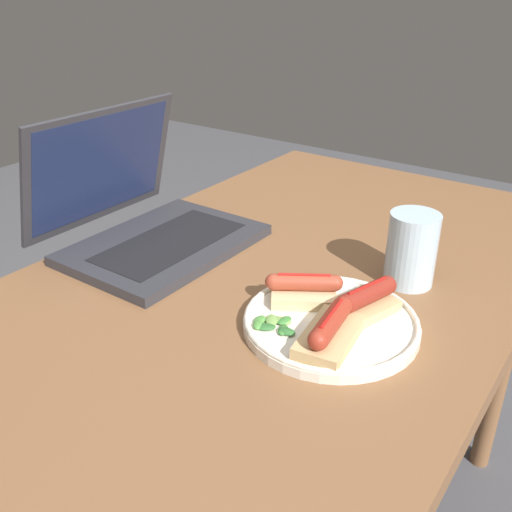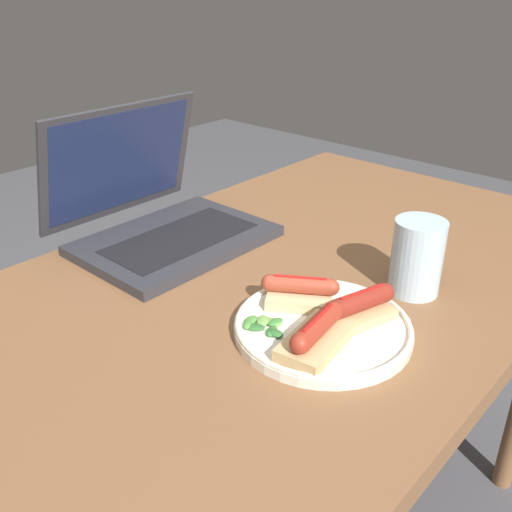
# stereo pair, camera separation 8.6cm
# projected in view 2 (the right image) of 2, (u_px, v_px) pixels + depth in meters

# --- Properties ---
(desk) EXTENTS (1.50, 0.72, 0.71)m
(desk) POSITION_uv_depth(u_px,v_px,m) (231.00, 341.00, 0.87)
(desk) COLOR brown
(desk) RESTS_ON ground_plane
(laptop) EXTENTS (0.33, 0.30, 0.23)m
(laptop) POSITION_uv_depth(u_px,v_px,m) (159.00, 217.00, 1.04)
(laptop) COLOR #2D2D33
(laptop) RESTS_ON desk
(plate) EXTENTS (0.24, 0.24, 0.02)m
(plate) POSITION_uv_depth(u_px,v_px,m) (323.00, 327.00, 0.78)
(plate) COLOR silver
(plate) RESTS_ON desk
(sausage_toast_left) EXTENTS (0.13, 0.08, 0.05)m
(sausage_toast_left) POSITION_uv_depth(u_px,v_px,m) (317.00, 335.00, 0.72)
(sausage_toast_left) COLOR tan
(sausage_toast_left) RESTS_ON plate
(sausage_toast_middle) EXTENTS (0.11, 0.12, 0.04)m
(sausage_toast_middle) POSITION_uv_depth(u_px,v_px,m) (300.00, 292.00, 0.82)
(sausage_toast_middle) COLOR #D6B784
(sausage_toast_middle) RESTS_ON plate
(sausage_toast_right) EXTENTS (0.11, 0.08, 0.04)m
(sausage_toast_right) POSITION_uv_depth(u_px,v_px,m) (360.00, 306.00, 0.78)
(sausage_toast_right) COLOR tan
(sausage_toast_right) RESTS_ON plate
(salad_pile) EXTENTS (0.06, 0.07, 0.01)m
(salad_pile) POSITION_uv_depth(u_px,v_px,m) (265.00, 325.00, 0.77)
(salad_pile) COLOR #709E4C
(salad_pile) RESTS_ON plate
(drinking_glass) EXTENTS (0.08, 0.08, 0.12)m
(drinking_glass) POSITION_uv_depth(u_px,v_px,m) (417.00, 257.00, 0.86)
(drinking_glass) COLOR silver
(drinking_glass) RESTS_ON desk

